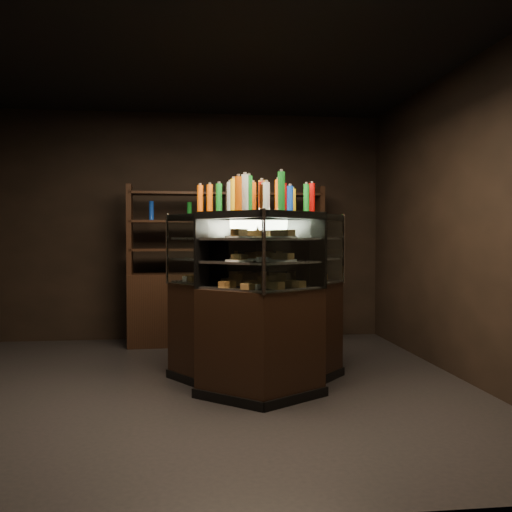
# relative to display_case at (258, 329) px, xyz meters

# --- Properties ---
(ground) EXTENTS (5.00, 5.00, 0.00)m
(ground) POSITION_rel_display_case_xyz_m (-0.54, 0.04, -0.53)
(ground) COLOR black
(ground) RESTS_ON ground
(room_shell) EXTENTS (5.02, 5.02, 3.01)m
(room_shell) POSITION_rel_display_case_xyz_m (-0.54, 0.04, 1.42)
(room_shell) COLOR black
(room_shell) RESTS_ON ground
(display_case) EXTENTS (1.74, 1.61, 1.58)m
(display_case) POSITION_rel_display_case_xyz_m (0.00, 0.00, 0.00)
(display_case) COLOR black
(display_case) RESTS_ON ground
(food_display) EXTENTS (1.24, 1.19, 0.48)m
(food_display) POSITION_rel_display_case_xyz_m (-0.00, -0.00, 0.66)
(food_display) COLOR #C19345
(food_display) RESTS_ON display_case
(bottles_top) EXTENTS (1.07, 1.05, 0.30)m
(bottles_top) POSITION_rel_display_case_xyz_m (0.00, 0.00, 1.19)
(bottles_top) COLOR #B20C0A
(bottles_top) RESTS_ON display_case
(potted_conifer) EXTENTS (0.39, 0.39, 0.83)m
(potted_conifer) POSITION_rel_display_case_xyz_m (0.53, 0.64, -0.05)
(potted_conifer) COLOR black
(potted_conifer) RESTS_ON ground
(back_shelving) EXTENTS (2.48, 0.50, 2.00)m
(back_shelving) POSITION_rel_display_case_xyz_m (-0.14, 2.09, 0.08)
(back_shelving) COLOR black
(back_shelving) RESTS_ON ground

